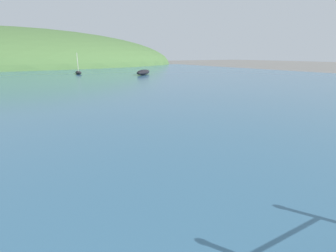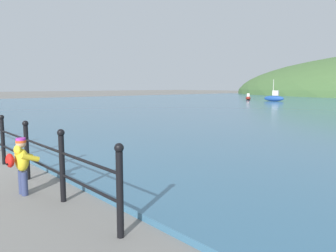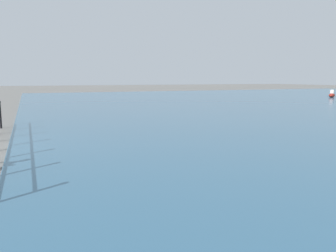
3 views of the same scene
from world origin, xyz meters
TOP-DOWN VIEW (x-y plane):
  - boat_white_sailboat at (-15.41, 34.17)m, footprint 1.75×2.19m

SIDE VIEW (x-z plane):
  - boat_white_sailboat at x=-15.41m, z-range -0.04..0.78m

